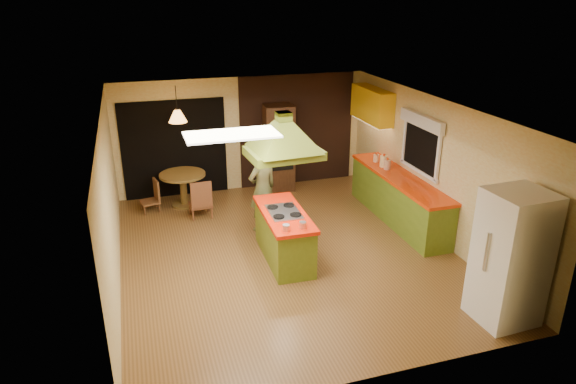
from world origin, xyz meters
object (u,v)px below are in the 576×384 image
object	(u,v)px
refrigerator	(511,258)
dining_table	(183,183)
wall_oven	(279,148)
canister_large	(384,161)
kitchen_island	(284,235)
man	(263,189)

from	to	relation	value
refrigerator	dining_table	distance (m)	6.47
wall_oven	canister_large	size ratio (longest dim) A/B	8.43
kitchen_island	canister_large	size ratio (longest dim) A/B	7.48
man	wall_oven	bearing A→B (deg)	-136.46
wall_oven	dining_table	world-z (taller)	wall_oven
kitchen_island	wall_oven	world-z (taller)	wall_oven
kitchen_island	refrigerator	world-z (taller)	refrigerator
kitchen_island	man	world-z (taller)	man
wall_oven	dining_table	bearing A→B (deg)	-166.75
refrigerator	wall_oven	xyz separation A→B (m)	(-1.54, 5.64, 0.03)
dining_table	canister_large	bearing A→B (deg)	-19.91
refrigerator	canister_large	world-z (taller)	refrigerator
canister_large	dining_table	bearing A→B (deg)	160.09
kitchen_island	refrigerator	xyz separation A→B (m)	(2.37, -2.49, 0.50)
man	canister_large	distance (m)	2.57
dining_table	wall_oven	bearing A→B (deg)	9.43
kitchen_island	man	distance (m)	1.25
man	wall_oven	world-z (taller)	wall_oven
canister_large	refrigerator	bearing A→B (deg)	-91.97
kitchen_island	dining_table	size ratio (longest dim) A/B	1.81
dining_table	canister_large	distance (m)	4.12
kitchen_island	wall_oven	distance (m)	3.30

